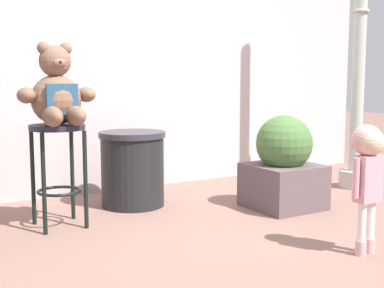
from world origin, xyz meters
The scene contains 8 objects.
ground_plane centered at (0.00, 0.00, 0.00)m, with size 24.00×24.00×0.00m, color #836054.
building_wall centered at (0.00, 2.04, 1.88)m, with size 6.25×0.30×3.76m, color beige.
bar_stool_with_teddy centered at (-1.05, 0.90, 0.56)m, with size 0.41×0.41×0.78m.
teddy_bear centered at (-1.05, 0.87, 1.01)m, with size 0.58×0.52×0.61m.
child_walking centered at (0.45, -0.74, 0.61)m, with size 0.27×0.21×0.84m.
trash_bin centered at (-0.29, 1.21, 0.33)m, with size 0.59×0.59×0.66m.
lamppost centered at (2.00, 0.73, 1.25)m, with size 0.31×0.31×3.11m.
planter_with_shrub centered at (0.80, 0.46, 0.37)m, with size 0.58×0.58×0.81m.
Camera 1 is at (-2.16, -2.92, 1.12)m, focal length 48.27 mm.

